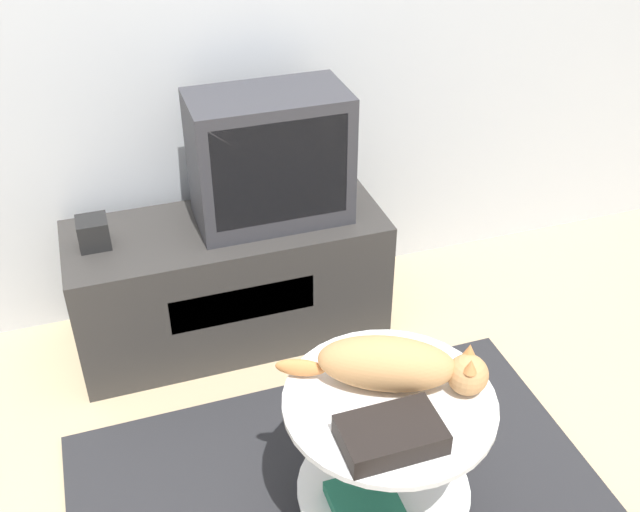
{
  "coord_description": "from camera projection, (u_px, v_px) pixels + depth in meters",
  "views": [
    {
      "loc": [
        -0.53,
        -1.21,
        1.93
      ],
      "look_at": [
        0.08,
        0.61,
        0.62
      ],
      "focal_mm": 42.0,
      "sensor_mm": 36.0,
      "label": 1
    }
  ],
  "objects": [
    {
      "name": "tv_stand",
      "position": [
        230.0,
        281.0,
        2.84
      ],
      "size": [
        1.15,
        0.45,
        0.5
      ],
      "color": "#33302D",
      "rests_on": "ground_plane"
    },
    {
      "name": "tv",
      "position": [
        270.0,
        158.0,
        2.62
      ],
      "size": [
        0.54,
        0.3,
        0.48
      ],
      "color": "#333338",
      "rests_on": "tv_stand"
    },
    {
      "name": "coffee_table",
      "position": [
        384.0,
        450.0,
        2.07
      ],
      "size": [
        0.57,
        0.57,
        0.49
      ],
      "color": "#B2B2B7",
      "rests_on": "rug"
    },
    {
      "name": "cat",
      "position": [
        396.0,
        365.0,
        1.98
      ],
      "size": [
        0.53,
        0.3,
        0.14
      ],
      "rotation": [
        0.0,
        0.0,
        -0.44
      ],
      "color": "tan",
      "rests_on": "coffee_table"
    },
    {
      "name": "dvd_box",
      "position": [
        391.0,
        435.0,
        1.83
      ],
      "size": [
        0.25,
        0.16,
        0.06
      ],
      "color": "black",
      "rests_on": "coffee_table"
    },
    {
      "name": "speaker",
      "position": [
        93.0,
        233.0,
        2.56
      ],
      "size": [
        0.1,
        0.1,
        0.1
      ],
      "color": "black",
      "rests_on": "tv_stand"
    }
  ]
}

